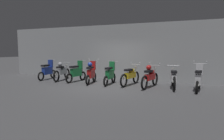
% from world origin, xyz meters
% --- Properties ---
extents(ground_plane, '(80.00, 80.00, 0.00)m').
position_xyz_m(ground_plane, '(0.00, 0.00, 0.00)').
color(ground_plane, '#4C4C4F').
extents(back_wall, '(16.31, 0.30, 3.26)m').
position_xyz_m(back_wall, '(0.00, 2.36, 1.63)').
color(back_wall, '#9EA0A3').
rests_on(back_wall, ground).
extents(motorbike_slot_0, '(0.56, 1.68, 1.18)m').
position_xyz_m(motorbike_slot_0, '(-4.16, 0.72, 0.52)').
color(motorbike_slot_0, black).
rests_on(motorbike_slot_0, ground).
extents(motorbike_slot_1, '(0.57, 1.94, 1.08)m').
position_xyz_m(motorbike_slot_1, '(-3.12, 0.73, 0.53)').
color(motorbike_slot_1, black).
rests_on(motorbike_slot_1, ground).
extents(motorbike_slot_2, '(0.56, 1.68, 1.18)m').
position_xyz_m(motorbike_slot_2, '(-2.07, 0.66, 0.52)').
color(motorbike_slot_2, black).
rests_on(motorbike_slot_2, ground).
extents(motorbike_slot_3, '(0.58, 1.67, 1.29)m').
position_xyz_m(motorbike_slot_3, '(-1.04, 0.47, 0.57)').
color(motorbike_slot_3, black).
rests_on(motorbike_slot_3, ground).
extents(motorbike_slot_4, '(0.56, 1.68, 1.18)m').
position_xyz_m(motorbike_slot_4, '(-0.00, 0.58, 0.52)').
color(motorbike_slot_4, black).
rests_on(motorbike_slot_4, ground).
extents(motorbike_slot_5, '(0.62, 1.93, 1.15)m').
position_xyz_m(motorbike_slot_5, '(1.04, 0.74, 0.49)').
color(motorbike_slot_5, black).
rests_on(motorbike_slot_5, ground).
extents(motorbike_slot_6, '(0.62, 1.93, 1.15)m').
position_xyz_m(motorbike_slot_6, '(2.08, 0.51, 0.53)').
color(motorbike_slot_6, black).
rests_on(motorbike_slot_6, ground).
extents(motorbike_slot_7, '(0.56, 1.94, 1.03)m').
position_xyz_m(motorbike_slot_7, '(3.11, 0.73, 0.49)').
color(motorbike_slot_7, black).
rests_on(motorbike_slot_7, ground).
extents(motorbike_slot_8, '(0.59, 1.68, 1.29)m').
position_xyz_m(motorbike_slot_8, '(4.16, 0.55, 0.53)').
color(motorbike_slot_8, black).
rests_on(motorbike_slot_8, ground).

